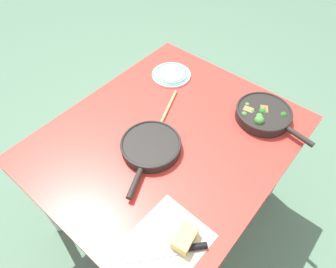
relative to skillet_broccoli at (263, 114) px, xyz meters
name	(u,v)px	position (x,y,z in m)	size (l,w,h in m)	color
ground_plane	(168,209)	(0.38, -0.27, -0.75)	(14.00, 14.00, 0.00)	#51755B
dining_table_red	(168,147)	(0.38, -0.27, -0.11)	(1.16, 0.98, 0.72)	red
skillet_broccoli	(263,114)	(0.00, 0.00, 0.00)	(0.26, 0.39, 0.07)	black
skillet_eggs	(151,146)	(0.48, -0.28, -0.01)	(0.38, 0.26, 0.05)	black
wooden_spoon	(160,124)	(0.35, -0.34, -0.02)	(0.38, 0.17, 0.02)	tan
parchment_sheet	(163,246)	(0.77, 0.03, -0.03)	(0.33, 0.25, 0.00)	beige
grater_knife	(177,250)	(0.75, 0.08, -0.02)	(0.24, 0.21, 0.02)	silver
cheese_block	(185,238)	(0.70, 0.08, 0.00)	(0.11, 0.08, 0.05)	#E0C15B
dinner_plate_stack	(171,74)	(0.03, -0.54, -0.02)	(0.21, 0.21, 0.03)	silver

